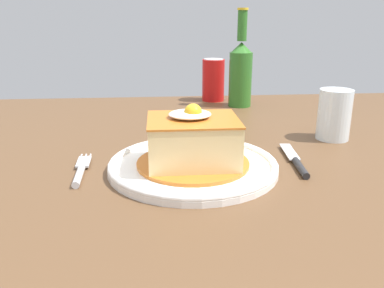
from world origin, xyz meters
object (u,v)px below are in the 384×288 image
at_px(beer_bottle_green, 241,71).
at_px(soda_can, 213,80).
at_px(knife, 297,163).
at_px(drinking_glass, 334,118).
at_px(fork, 80,171).
at_px(main_plate, 193,165).

bearing_deg(beer_bottle_green, soda_can, 128.27).
distance_m(knife, beer_bottle_green, 0.48).
height_order(beer_bottle_green, drinking_glass, beer_bottle_green).
bearing_deg(fork, drinking_glass, 17.61).
distance_m(main_plate, knife, 0.18).
bearing_deg(drinking_glass, main_plate, -153.64).
bearing_deg(beer_bottle_green, drinking_glass, -67.66).
bearing_deg(fork, beer_bottle_green, 53.19).
distance_m(soda_can, drinking_glass, 0.45).
bearing_deg(fork, soda_can, 62.32).
bearing_deg(knife, drinking_glass, 49.91).
relative_size(knife, drinking_glass, 1.58).
bearing_deg(main_plate, beer_bottle_green, 69.96).
relative_size(main_plate, soda_can, 2.30).
height_order(fork, knife, same).
bearing_deg(soda_can, fork, -117.68).
xyz_separation_m(soda_can, beer_bottle_green, (0.06, -0.08, 0.04)).
distance_m(main_plate, beer_bottle_green, 0.52).
relative_size(soda_can, beer_bottle_green, 0.47).
bearing_deg(beer_bottle_green, fork, -126.81).
xyz_separation_m(fork, beer_bottle_green, (0.36, 0.48, 0.09)).
height_order(soda_can, drinking_glass, soda_can).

